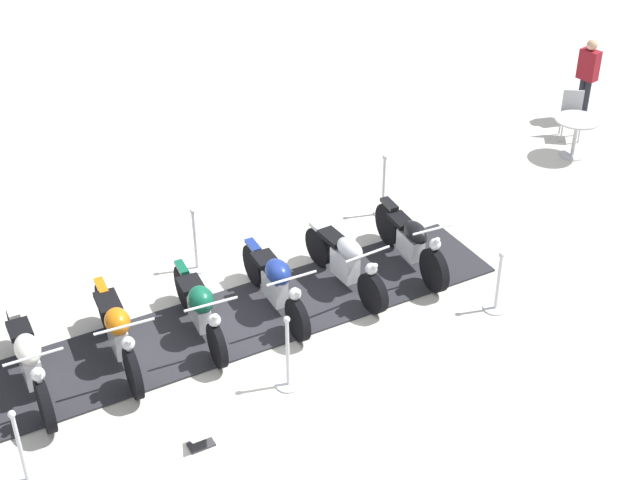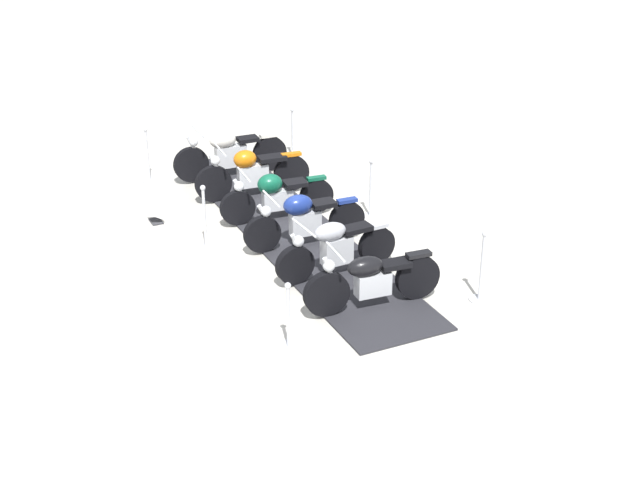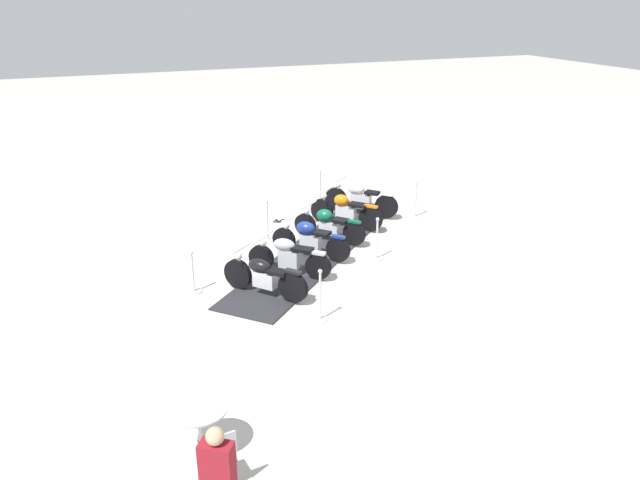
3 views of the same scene
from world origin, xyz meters
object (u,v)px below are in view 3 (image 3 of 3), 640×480
Objects in this scene: motorcycle_chrome at (288,256)px; stanchion_right_rear at (193,280)px; motorcycle_black at (264,276)px; info_placard at (278,219)px; bystander_person at (218,476)px; motorcycle_navy at (309,238)px; motorcycle_forest at (328,224)px; cafe_table at (199,419)px; stanchion_right_mid at (268,228)px; cafe_chair_near_table at (220,455)px; stanchion_right_front at (320,192)px; stanchion_left_mid at (377,246)px; motorcycle_copper at (345,210)px; motorcycle_cream at (360,198)px; stanchion_left_rear at (320,303)px; stanchion_left_front at (415,206)px.

stanchion_right_rear is at bearing 44.35° from motorcycle_chrome.
motorcycle_black is 4.58× the size of info_placard.
motorcycle_navy is at bearing 7.08° from bystander_person.
motorcycle_forest is 1.00× the size of motorcycle_navy.
motorcycle_navy is at bearing -164.80° from stanchion_right_rear.
bystander_person is (0.13, 1.72, 0.45)m from cafe_table.
cafe_chair_near_table is (3.44, 8.48, 0.19)m from stanchion_right_mid.
motorcycle_black is 6.61m from stanchion_right_front.
stanchion_right_rear is 4.93m from info_placard.
motorcycle_forest is at bearing -85.40° from motorcycle_black.
motorcycle_chrome is 1.45× the size of stanchion_left_mid.
motorcycle_chrome is 7.84m from bystander_person.
stanchion_left_mid reaches higher than motorcycle_navy.
stanchion_right_rear is 0.88× the size of stanchion_right_mid.
motorcycle_copper is 2.40m from stanchion_left_mid.
motorcycle_black is 5.11m from cafe_table.
motorcycle_cream is 1.08× the size of motorcycle_forest.
cafe_table is at bearing 31.32° from bystander_person.
stanchion_left_mid is at bearing -136.51° from cafe_table.
info_placard is 0.40× the size of cafe_chair_near_table.
stanchion_right_rear is at bearing 78.48° from motorcycle_cream.
motorcycle_navy is 3.29m from stanchion_left_rear.
motorcycle_copper is at bearing -119.96° from stanchion_left_rear.
stanchion_left_front is at bearing -161.23° from motorcycle_cream.
info_placard is at bearing 30.51° from stanchion_right_front.
motorcycle_cream reaches higher than motorcycle_navy.
stanchion_right_rear reaches higher than cafe_chair_near_table.
cafe_chair_near_table is at bearing 96.54° from cafe_table.
cafe_table is at bearing 113.06° from motorcycle_black.
stanchion_left_mid is at bearing 163.89° from motorcycle_forest.
motorcycle_black is 1.74× the size of stanchion_right_rear.
info_placard is at bearing -115.48° from cafe_table.
motorcycle_forest is 0.98× the size of motorcycle_black.
stanchion_left_rear is (2.74, 4.75, -0.14)m from motorcycle_copper.
cafe_table reaches higher than info_placard.
motorcycle_forest is 1.49× the size of stanchion_left_rear.
stanchion_right_front is at bearing -12.63° from info_placard.
stanchion_right_mid is (-2.53, -2.37, 0.07)m from stanchion_right_rear.
stanchion_left_front is (-3.19, -0.78, -0.17)m from motorcycle_forest.
stanchion_left_rear is at bearing 67.45° from stanchion_right_front.
stanchion_left_rear reaches higher than stanchion_left_front.
stanchion_right_front reaches higher than motorcycle_forest.
info_placard is at bearing -61.44° from motorcycle_black.
cafe_chair_near_table is (2.32, 5.33, 0.06)m from motorcycle_black.
motorcycle_navy is 1.49× the size of stanchion_right_mid.
bystander_person reaches higher than stanchion_left_front.
bystander_person is at bearing 108.84° from motorcycle_copper.
stanchion_right_front is 3.46m from stanchion_right_mid.
cafe_chair_near_table is 0.56× the size of bystander_person.
stanchion_right_rear reaches higher than motorcycle_forest.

